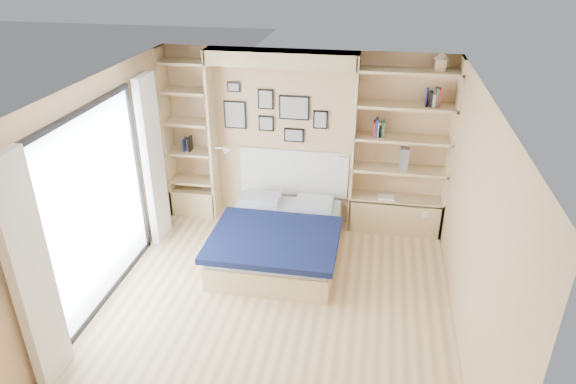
# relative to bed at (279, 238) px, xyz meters

# --- Properties ---
(ground) EXTENTS (4.50, 4.50, 0.00)m
(ground) POSITION_rel_bed_xyz_m (0.15, -1.13, -0.26)
(ground) COLOR #E1C18A
(ground) RESTS_ON ground
(room_shell) EXTENTS (4.50, 4.50, 4.50)m
(room_shell) POSITION_rel_bed_xyz_m (-0.23, 0.39, 0.81)
(room_shell) COLOR tan
(room_shell) RESTS_ON ground
(bed) EXTENTS (1.59, 2.10, 1.07)m
(bed) POSITION_rel_bed_xyz_m (0.00, 0.00, 0.00)
(bed) COLOR #CDB583
(bed) RESTS_ON ground
(photo_gallery) EXTENTS (1.48, 0.02, 0.82)m
(photo_gallery) POSITION_rel_bed_xyz_m (-0.30, 1.10, 1.34)
(photo_gallery) COLOR black
(photo_gallery) RESTS_ON ground
(reading_lamps) EXTENTS (1.92, 0.12, 0.15)m
(reading_lamps) POSITION_rel_bed_xyz_m (-0.15, 0.87, 0.84)
(reading_lamps) COLOR silver
(reading_lamps) RESTS_ON ground
(shelf_decor) EXTENTS (3.54, 0.23, 2.03)m
(shelf_decor) POSITION_rel_bed_xyz_m (1.27, 0.94, 1.43)
(shelf_decor) COLOR #A51E1E
(shelf_decor) RESTS_ON ground
(deck_chair) EXTENTS (0.62, 0.85, 0.77)m
(deck_chair) POSITION_rel_bed_xyz_m (-2.67, -1.31, 0.10)
(deck_chair) COLOR tan
(deck_chair) RESTS_ON ground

